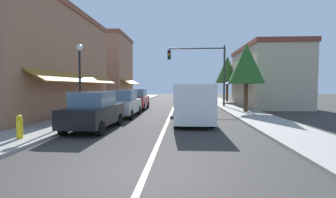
{
  "coord_description": "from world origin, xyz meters",
  "views": [
    {
      "loc": [
        0.87,
        -5.06,
        2.04
      ],
      "look_at": [
        -0.19,
        12.16,
        1.11
      ],
      "focal_mm": 26.04,
      "sensor_mm": 36.0,
      "label": 1
    }
  ],
  "objects_px": {
    "tree_right_near": "(246,64)",
    "tree_right_far": "(227,70)",
    "parked_car_third_left": "(137,99)",
    "traffic_signal_mast_arm": "(205,65)",
    "fire_hydrant": "(19,127)",
    "street_lamp_left_near": "(80,69)",
    "parked_car_nearest_left": "(94,111)",
    "parked_car_second_left": "(123,104)",
    "van_in_lane": "(193,102)"
  },
  "relations": [
    {
      "from": "parked_car_second_left",
      "to": "street_lamp_left_near",
      "type": "relative_size",
      "value": 0.95
    },
    {
      "from": "parked_car_nearest_left",
      "to": "parked_car_second_left",
      "type": "xyz_separation_m",
      "value": [
        0.2,
        4.73,
        0.0
      ]
    },
    {
      "from": "street_lamp_left_near",
      "to": "fire_hydrant",
      "type": "height_order",
      "value": "street_lamp_left_near"
    },
    {
      "from": "parked_car_nearest_left",
      "to": "parked_car_second_left",
      "type": "distance_m",
      "value": 4.73
    },
    {
      "from": "parked_car_third_left",
      "to": "tree_right_far",
      "type": "xyz_separation_m",
      "value": [
        9.47,
        9.79,
        3.14
      ]
    },
    {
      "from": "parked_car_third_left",
      "to": "fire_hydrant",
      "type": "xyz_separation_m",
      "value": [
        -1.96,
        -12.3,
        -0.33
      ]
    },
    {
      "from": "tree_right_far",
      "to": "fire_hydrant",
      "type": "bearing_deg",
      "value": -117.38
    },
    {
      "from": "traffic_signal_mast_arm",
      "to": "tree_right_far",
      "type": "distance_m",
      "value": 7.84
    },
    {
      "from": "parked_car_second_left",
      "to": "fire_hydrant",
      "type": "bearing_deg",
      "value": -105.87
    },
    {
      "from": "van_in_lane",
      "to": "tree_right_near",
      "type": "distance_m",
      "value": 7.07
    },
    {
      "from": "parked_car_second_left",
      "to": "tree_right_far",
      "type": "xyz_separation_m",
      "value": [
        9.4,
        14.82,
        3.14
      ]
    },
    {
      "from": "parked_car_third_left",
      "to": "tree_right_far",
      "type": "height_order",
      "value": "tree_right_far"
    },
    {
      "from": "parked_car_second_left",
      "to": "parked_car_third_left",
      "type": "bearing_deg",
      "value": 90.7
    },
    {
      "from": "parked_car_second_left",
      "to": "parked_car_third_left",
      "type": "xyz_separation_m",
      "value": [
        -0.08,
        5.04,
        0.0
      ]
    },
    {
      "from": "parked_car_third_left",
      "to": "traffic_signal_mast_arm",
      "type": "relative_size",
      "value": 0.7
    },
    {
      "from": "parked_car_second_left",
      "to": "van_in_lane",
      "type": "xyz_separation_m",
      "value": [
        4.46,
        -2.32,
        0.27
      ]
    },
    {
      "from": "van_in_lane",
      "to": "tree_right_far",
      "type": "relative_size",
      "value": 0.91
    },
    {
      "from": "parked_car_nearest_left",
      "to": "parked_car_third_left",
      "type": "xyz_separation_m",
      "value": [
        0.12,
        9.76,
        0.0
      ]
    },
    {
      "from": "parked_car_nearest_left",
      "to": "parked_car_third_left",
      "type": "bearing_deg",
      "value": 90.68
    },
    {
      "from": "tree_right_far",
      "to": "fire_hydrant",
      "type": "relative_size",
      "value": 6.53
    },
    {
      "from": "street_lamp_left_near",
      "to": "tree_right_near",
      "type": "relative_size",
      "value": 0.84
    },
    {
      "from": "parked_car_third_left",
      "to": "fire_hydrant",
      "type": "bearing_deg",
      "value": -99.94
    },
    {
      "from": "street_lamp_left_near",
      "to": "tree_right_near",
      "type": "distance_m",
      "value": 11.71
    },
    {
      "from": "fire_hydrant",
      "to": "van_in_lane",
      "type": "bearing_deg",
      "value": 37.22
    },
    {
      "from": "van_in_lane",
      "to": "fire_hydrant",
      "type": "height_order",
      "value": "van_in_lane"
    },
    {
      "from": "parked_car_second_left",
      "to": "fire_hydrant",
      "type": "height_order",
      "value": "parked_car_second_left"
    },
    {
      "from": "parked_car_second_left",
      "to": "traffic_signal_mast_arm",
      "type": "relative_size",
      "value": 0.7
    },
    {
      "from": "parked_car_nearest_left",
      "to": "van_in_lane",
      "type": "xyz_separation_m",
      "value": [
        4.66,
        2.41,
        0.27
      ]
    },
    {
      "from": "parked_car_nearest_left",
      "to": "tree_right_far",
      "type": "distance_m",
      "value": 22.0
    },
    {
      "from": "tree_right_near",
      "to": "fire_hydrant",
      "type": "height_order",
      "value": "tree_right_near"
    },
    {
      "from": "traffic_signal_mast_arm",
      "to": "fire_hydrant",
      "type": "bearing_deg",
      "value": -118.06
    },
    {
      "from": "parked_car_second_left",
      "to": "fire_hydrant",
      "type": "distance_m",
      "value": 7.55
    },
    {
      "from": "fire_hydrant",
      "to": "street_lamp_left_near",
      "type": "bearing_deg",
      "value": 87.32
    },
    {
      "from": "parked_car_nearest_left",
      "to": "van_in_lane",
      "type": "height_order",
      "value": "van_in_lane"
    },
    {
      "from": "traffic_signal_mast_arm",
      "to": "tree_right_far",
      "type": "relative_size",
      "value": 1.03
    },
    {
      "from": "parked_car_second_left",
      "to": "parked_car_third_left",
      "type": "distance_m",
      "value": 5.04
    },
    {
      "from": "parked_car_second_left",
      "to": "van_in_lane",
      "type": "distance_m",
      "value": 5.04
    },
    {
      "from": "traffic_signal_mast_arm",
      "to": "fire_hydrant",
      "type": "xyz_separation_m",
      "value": [
        -8.01,
        -15.03,
        -3.48
      ]
    },
    {
      "from": "tree_right_near",
      "to": "fire_hydrant",
      "type": "relative_size",
      "value": 5.95
    },
    {
      "from": "street_lamp_left_near",
      "to": "tree_right_near",
      "type": "bearing_deg",
      "value": 26.73
    },
    {
      "from": "parked_car_nearest_left",
      "to": "street_lamp_left_near",
      "type": "height_order",
      "value": "street_lamp_left_near"
    },
    {
      "from": "parked_car_nearest_left",
      "to": "fire_hydrant",
      "type": "xyz_separation_m",
      "value": [
        -1.84,
        -2.53,
        -0.33
      ]
    },
    {
      "from": "tree_right_near",
      "to": "van_in_lane",
      "type": "bearing_deg",
      "value": -129.14
    },
    {
      "from": "parked_car_second_left",
      "to": "tree_right_far",
      "type": "distance_m",
      "value": 17.83
    },
    {
      "from": "tree_right_far",
      "to": "tree_right_near",
      "type": "bearing_deg",
      "value": -93.66
    },
    {
      "from": "parked_car_third_left",
      "to": "traffic_signal_mast_arm",
      "type": "bearing_deg",
      "value": 23.45
    },
    {
      "from": "tree_right_far",
      "to": "fire_hydrant",
      "type": "height_order",
      "value": "tree_right_far"
    },
    {
      "from": "street_lamp_left_near",
      "to": "tree_right_far",
      "type": "bearing_deg",
      "value": 57.03
    },
    {
      "from": "tree_right_near",
      "to": "tree_right_far",
      "type": "distance_m",
      "value": 12.05
    },
    {
      "from": "parked_car_third_left",
      "to": "tree_right_near",
      "type": "relative_size",
      "value": 0.8
    }
  ]
}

